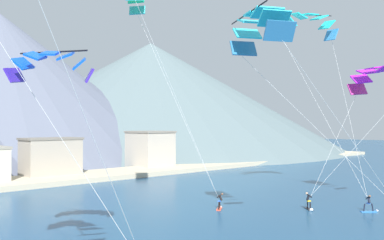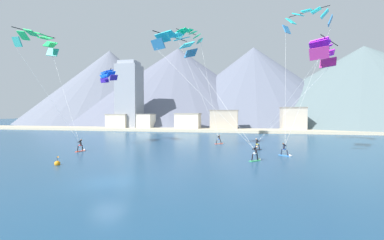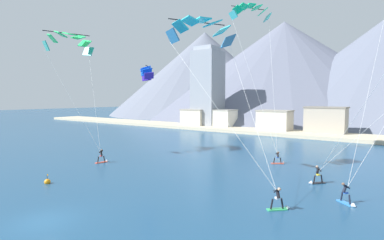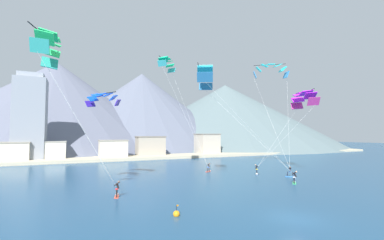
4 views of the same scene
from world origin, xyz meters
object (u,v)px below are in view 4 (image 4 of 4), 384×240
object	(u,v)px
parafoil_kite_near_lead	(49,46)
parafoil_kite_distant_high_outer	(103,98)
kitesurfer_far_left	(257,171)
parafoil_kite_mid_center	(271,70)
kitesurfer_far_right	(209,169)
parafoil_kite_near_trail	(206,75)
parafoil_kite_far_left	(304,98)
kitesurfer_near_lead	(117,191)
race_marker_buoy	(176,214)
kitesurfer_mid_center	(292,174)
parafoil_kite_far_right	(167,63)
kitesurfer_near_trail	(294,179)

from	to	relation	value
parafoil_kite_near_lead	parafoil_kite_distant_high_outer	world-z (taller)	parafoil_kite_near_lead
kitesurfer_far_left	parafoil_kite_mid_center	world-z (taller)	parafoil_kite_mid_center
kitesurfer_far_right	parafoil_kite_distant_high_outer	xyz separation A→B (m)	(-18.76, -3.73, 11.36)
parafoil_kite_near_trail	parafoil_kite_far_left	xyz separation A→B (m)	(18.80, -0.42, -2.18)
parafoil_kite_far_left	parafoil_kite_near_lead	bearing A→B (deg)	-175.99
parafoil_kite_near_trail	parafoil_kite_distant_high_outer	distance (m)	14.82
kitesurfer_near_lead	parafoil_kite_near_trail	world-z (taller)	parafoil_kite_near_trail
parafoil_kite_mid_center	parafoil_kite_far_left	size ratio (longest dim) A/B	1.54
parafoil_kite_mid_center	race_marker_buoy	distance (m)	39.24
kitesurfer_far_left	parafoil_kite_distant_high_outer	distance (m)	27.12
kitesurfer_far_right	parafoil_kite_mid_center	xyz separation A→B (m)	(13.33, -1.58, 19.29)
kitesurfer_near_lead	race_marker_buoy	world-z (taller)	kitesurfer_near_lead
parafoil_kite_near_lead	parafoil_kite_near_trail	size ratio (longest dim) A/B	1.05
kitesurfer_mid_center	parafoil_kite_far_right	xyz separation A→B (m)	(-15.56, 15.49, 19.84)
kitesurfer_mid_center	parafoil_kite_distant_high_outer	bearing A→B (deg)	166.16
kitesurfer_far_left	parafoil_kite_near_lead	distance (m)	34.67
parafoil_kite_near_lead	parafoil_kite_mid_center	xyz separation A→B (m)	(38.18, 10.54, 4.09)
parafoil_kite_distant_high_outer	race_marker_buoy	distance (m)	21.40
kitesurfer_far_left	kitesurfer_near_trail	bearing A→B (deg)	-92.34
kitesurfer_near_trail	kitesurfer_far_left	bearing A→B (deg)	87.66
parafoil_kite_near_lead	parafoil_kite_far_left	world-z (taller)	parafoil_kite_near_lead
kitesurfer_far_left	race_marker_buoy	world-z (taller)	kitesurfer_far_left
kitesurfer_near_trail	parafoil_kite_far_left	bearing A→B (deg)	33.31
kitesurfer_far_right	parafoil_kite_far_left	size ratio (longest dim) A/B	0.13
parafoil_kite_far_left	parafoil_kite_far_right	xyz separation A→B (m)	(-19.91, 14.33, 7.32)
kitesurfer_near_trail	parafoil_kite_near_trail	size ratio (longest dim) A/B	0.12
kitesurfer_mid_center	race_marker_buoy	xyz separation A→B (m)	(-23.58, -10.56, -0.33)
kitesurfer_mid_center	parafoil_kite_mid_center	xyz separation A→B (m)	(4.21, 9.02, 19.25)
parafoil_kite_distant_high_outer	kitesurfer_near_trail	bearing A→B (deg)	-24.43
parafoil_kite_far_left	parafoil_kite_mid_center	bearing A→B (deg)	90.92
parafoil_kite_near_trail	parafoil_kite_far_left	distance (m)	18.93
kitesurfer_far_right	parafoil_kite_far_left	bearing A→B (deg)	-35.02
parafoil_kite_near_trail	parafoil_kite_mid_center	size ratio (longest dim) A/B	0.75
parafoil_kite_near_lead	parafoil_kite_mid_center	size ratio (longest dim) A/B	0.79
parafoil_kite_near_trail	race_marker_buoy	world-z (taller)	parafoil_kite_near_trail
race_marker_buoy	parafoil_kite_distant_high_outer	bearing A→B (deg)	103.84
parafoil_kite_near_trail	parafoil_kite_mid_center	xyz separation A→B (m)	(18.67, 7.43, 4.54)
parafoil_kite_distant_high_outer	parafoil_kite_near_lead	bearing A→B (deg)	-126.00
kitesurfer_far_right	parafoil_kite_mid_center	distance (m)	23.50
parafoil_kite_far_right	kitesurfer_near_trail	bearing A→B (deg)	-58.81
kitesurfer_far_left	parafoil_kite_far_right	distance (m)	25.80
parafoil_kite_near_lead	race_marker_buoy	distance (m)	20.73
kitesurfer_near_trail	parafoil_kite_far_left	xyz separation A→B (m)	(8.04, 5.28, 12.46)
parafoil_kite_mid_center	parafoil_kite_distant_high_outer	distance (m)	33.13
kitesurfer_far_right	race_marker_buoy	distance (m)	25.63
kitesurfer_near_trail	parafoil_kite_near_lead	xyz separation A→B (m)	(-30.27, 2.59, 15.09)
parafoil_kite_near_trail	parafoil_kite_far_left	size ratio (longest dim) A/B	1.16
kitesurfer_far_left	parafoil_kite_far_right	bearing A→B (deg)	137.74
kitesurfer_mid_center	parafoil_kite_mid_center	world-z (taller)	parafoil_kite_mid_center
parafoil_kite_near_trail	parafoil_kite_mid_center	bearing A→B (deg)	21.71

